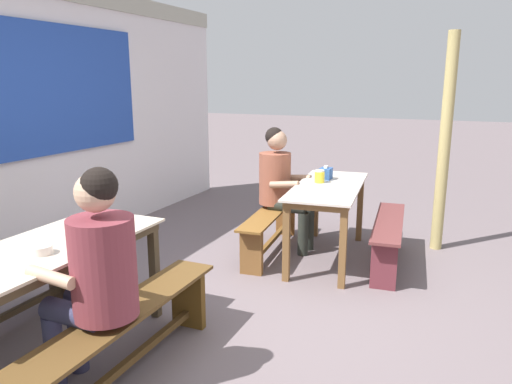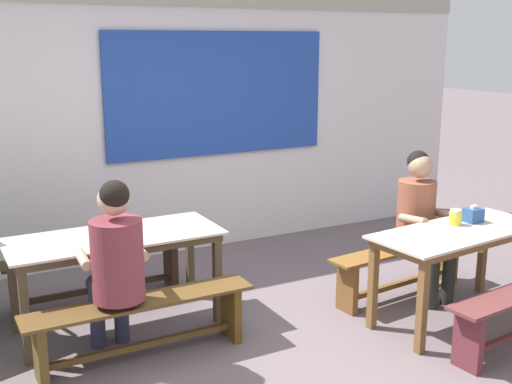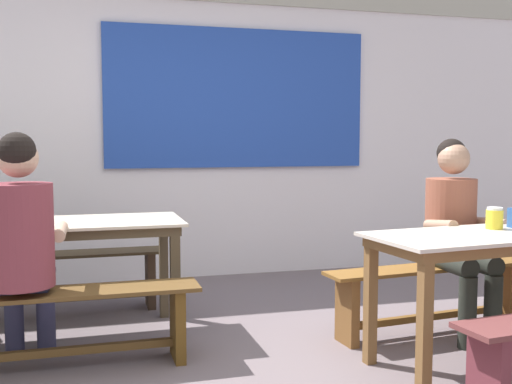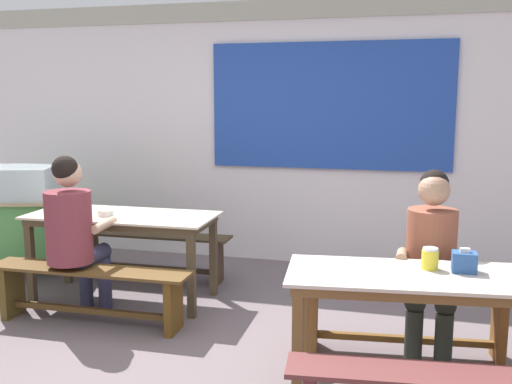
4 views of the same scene
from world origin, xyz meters
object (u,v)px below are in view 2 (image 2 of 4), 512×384
object	(u,v)px
dining_table_far	(115,245)
bench_far_back	(98,269)
person_right_near_table	(421,215)
dining_table_near	(459,240)
person_left_back_turned	(116,260)
soup_bowl	(104,237)
condiment_jar	(455,217)
bench_far_front	(142,320)
tissue_box	(473,215)
bench_near_back	(401,264)

from	to	relation	value
dining_table_far	bench_far_back	size ratio (longest dim) A/B	1.03
person_right_near_table	dining_table_far	bearing A→B (deg)	167.07
dining_table_far	dining_table_near	bearing A→B (deg)	-24.54
person_left_back_turned	soup_bowl	world-z (taller)	person_left_back_turned
person_right_near_table	condiment_jar	world-z (taller)	person_right_near_table
bench_far_back	bench_far_front	world-z (taller)	same
dining_table_far	person_left_back_turned	xyz separation A→B (m)	(-0.14, -0.54, 0.08)
dining_table_far	person_left_back_turned	bearing A→B (deg)	-104.81
soup_bowl	dining_table_far	bearing A→B (deg)	40.69
bench_far_front	tissue_box	world-z (taller)	tissue_box
bench_far_back	bench_near_back	xyz separation A→B (m)	(2.40, -1.12, 0.00)
person_right_near_table	dining_table_near	bearing A→B (deg)	-99.48
bench_far_front	bench_near_back	bearing A→B (deg)	1.40
bench_far_back	soup_bowl	distance (m)	0.85
bench_far_front	condiment_jar	distance (m)	2.60
bench_far_front	condiment_jar	size ratio (longest dim) A/B	12.79
soup_bowl	person_right_near_table	bearing A→B (deg)	-10.50
dining_table_far	soup_bowl	world-z (taller)	soup_bowl
tissue_box	soup_bowl	world-z (taller)	tissue_box
bench_far_front	soup_bowl	distance (m)	0.71
condiment_jar	soup_bowl	bearing A→B (deg)	160.81
person_right_near_table	condiment_jar	xyz separation A→B (m)	(-0.02, -0.42, 0.09)
bench_near_back	soup_bowl	distance (m)	2.58
dining_table_near	bench_far_front	distance (m)	2.53
bench_near_back	person_left_back_turned	distance (m)	2.57
condiment_jar	soup_bowl	size ratio (longest dim) A/B	0.97
dining_table_near	bench_near_back	world-z (taller)	dining_table_near
bench_far_front	person_right_near_table	distance (m)	2.57
person_right_near_table	tissue_box	distance (m)	0.47
tissue_box	dining_table_far	bearing A→B (deg)	159.44
bench_near_back	dining_table_near	bearing A→B (deg)	-83.87
dining_table_near	bench_far_back	bearing A→B (deg)	145.19
bench_near_back	person_left_back_turned	size ratio (longest dim) A/B	1.14
bench_far_back	soup_bowl	bearing A→B (deg)	-98.31
person_left_back_turned	tissue_box	size ratio (longest dim) A/B	9.37
bench_far_back	person_left_back_turned	size ratio (longest dim) A/B	1.19
dining_table_far	tissue_box	world-z (taller)	tissue_box
tissue_box	soup_bowl	xyz separation A→B (m)	(-2.81, 0.92, -0.03)
tissue_box	bench_near_back	bearing A→B (deg)	123.36
person_right_near_table	condiment_jar	bearing A→B (deg)	-93.31
person_left_back_turned	tissue_box	world-z (taller)	person_left_back_turned
bench_far_front	soup_bowl	size ratio (longest dim) A/B	12.39
bench_far_front	bench_far_back	bearing A→B (deg)	90.76
tissue_box	condiment_jar	bearing A→B (deg)	177.26
person_left_back_turned	tissue_box	distance (m)	2.89
dining_table_near	condiment_jar	world-z (taller)	condiment_jar
person_left_back_turned	bench_near_back	bearing A→B (deg)	0.09
person_left_back_turned	condiment_jar	size ratio (longest dim) A/B	10.34
tissue_box	condiment_jar	size ratio (longest dim) A/B	1.10
person_left_back_turned	soup_bowl	xyz separation A→B (m)	(0.03, 0.44, 0.03)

